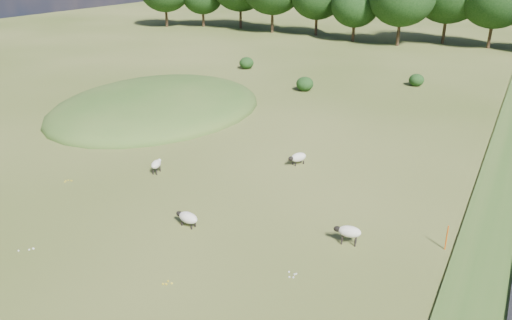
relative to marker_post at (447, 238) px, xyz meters
The scene contains 8 objects.
ground 23.08m from the marker_post, 124.99° to the left, with size 160.00×160.00×0.00m, color #394D18.
mound 27.49m from the marker_post, 156.63° to the left, with size 16.00×20.00×4.00m, color #33561E.
shrubs 31.80m from the marker_post, 123.98° to the left, with size 20.22×8.63×1.34m.
marker_post is the anchor object (origin of this frame).
sheep_0 16.64m from the marker_post, behind, with size 0.73×1.16×0.80m.
sheep_1 11.89m from the marker_post, 161.01° to the right, with size 1.31×0.67×0.74m.
sheep_2 11.26m from the marker_post, 150.03° to the left, with size 1.02×1.35×0.76m.
sheep_3 4.27m from the marker_post, 157.28° to the right, with size 1.30×0.73×0.91m.
Camera 1 is at (15.04, -19.59, 12.22)m, focal length 35.00 mm.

